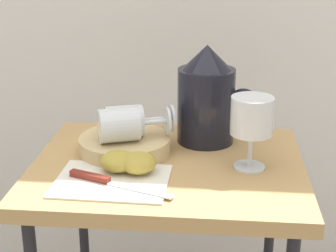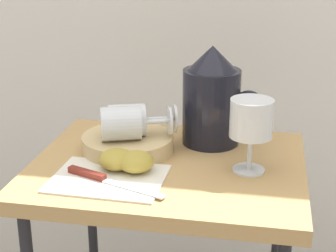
{
  "view_description": "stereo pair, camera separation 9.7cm",
  "coord_description": "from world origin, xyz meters",
  "px_view_note": "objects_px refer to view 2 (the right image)",
  "views": [
    {
      "loc": [
        0.1,
        -1.03,
        1.15
      ],
      "look_at": [
        0.0,
        0.0,
        0.78
      ],
      "focal_mm": 58.3,
      "sensor_mm": 36.0,
      "label": 1
    },
    {
      "loc": [
        0.19,
        -1.01,
        1.15
      ],
      "look_at": [
        0.0,
        0.0,
        0.78
      ],
      "focal_mm": 58.3,
      "sensor_mm": 36.0,
      "label": 2
    }
  ],
  "objects_px": {
    "wine_glass_upright": "(251,122)",
    "apple_half_right": "(136,162)",
    "table": "(168,195)",
    "basket_tray": "(128,143)",
    "pitcher": "(212,104)",
    "wine_glass_tipped_far": "(123,123)",
    "wine_glass_tipped_near": "(130,120)",
    "apple_half_left": "(117,159)",
    "knife": "(101,178)"
  },
  "relations": [
    {
      "from": "pitcher",
      "to": "knife",
      "type": "height_order",
      "value": "pitcher"
    },
    {
      "from": "wine_glass_tipped_near",
      "to": "apple_half_right",
      "type": "xyz_separation_m",
      "value": [
        0.04,
        -0.11,
        -0.05
      ]
    },
    {
      "from": "wine_glass_upright",
      "to": "knife",
      "type": "bearing_deg",
      "value": -159.26
    },
    {
      "from": "basket_tray",
      "to": "pitcher",
      "type": "xyz_separation_m",
      "value": [
        0.17,
        0.08,
        0.07
      ]
    },
    {
      "from": "apple_half_right",
      "to": "table",
      "type": "bearing_deg",
      "value": 49.55
    },
    {
      "from": "pitcher",
      "to": "wine_glass_tipped_near",
      "type": "height_order",
      "value": "pitcher"
    },
    {
      "from": "pitcher",
      "to": "wine_glass_tipped_near",
      "type": "relative_size",
      "value": 1.43
    },
    {
      "from": "table",
      "to": "wine_glass_upright",
      "type": "xyz_separation_m",
      "value": [
        0.17,
        -0.01,
        0.18
      ]
    },
    {
      "from": "table",
      "to": "wine_glass_tipped_near",
      "type": "xyz_separation_m",
      "value": [
        -0.09,
        0.05,
        0.14
      ]
    },
    {
      "from": "wine_glass_tipped_far",
      "to": "apple_half_right",
      "type": "relative_size",
      "value": 2.25
    },
    {
      "from": "apple_half_right",
      "to": "wine_glass_tipped_near",
      "type": "bearing_deg",
      "value": 110.04
    },
    {
      "from": "apple_half_left",
      "to": "apple_half_right",
      "type": "height_order",
      "value": "same"
    },
    {
      "from": "wine_glass_upright",
      "to": "apple_half_right",
      "type": "bearing_deg",
      "value": -167.08
    },
    {
      "from": "pitcher",
      "to": "wine_glass_upright",
      "type": "relative_size",
      "value": 1.48
    },
    {
      "from": "wine_glass_tipped_far",
      "to": "apple_half_left",
      "type": "height_order",
      "value": "wine_glass_tipped_far"
    },
    {
      "from": "wine_glass_tipped_near",
      "to": "apple_half_right",
      "type": "distance_m",
      "value": 0.13
    },
    {
      "from": "wine_glass_tipped_near",
      "to": "wine_glass_tipped_far",
      "type": "distance_m",
      "value": 0.03
    },
    {
      "from": "pitcher",
      "to": "wine_glass_tipped_far",
      "type": "bearing_deg",
      "value": -148.33
    },
    {
      "from": "knife",
      "to": "apple_half_right",
      "type": "bearing_deg",
      "value": 43.92
    },
    {
      "from": "pitcher",
      "to": "basket_tray",
      "type": "bearing_deg",
      "value": -153.69
    },
    {
      "from": "wine_glass_upright",
      "to": "apple_half_left",
      "type": "bearing_deg",
      "value": -170.11
    },
    {
      "from": "table",
      "to": "wine_glass_upright",
      "type": "distance_m",
      "value": 0.24
    },
    {
      "from": "apple_half_right",
      "to": "basket_tray",
      "type": "bearing_deg",
      "value": 112.91
    },
    {
      "from": "pitcher",
      "to": "wine_glass_tipped_far",
      "type": "relative_size",
      "value": 1.37
    },
    {
      "from": "wine_glass_upright",
      "to": "pitcher",
      "type": "bearing_deg",
      "value": 123.16
    },
    {
      "from": "wine_glass_tipped_near",
      "to": "apple_half_left",
      "type": "bearing_deg",
      "value": -90.34
    },
    {
      "from": "basket_tray",
      "to": "knife",
      "type": "bearing_deg",
      "value": -93.79
    },
    {
      "from": "apple_half_right",
      "to": "pitcher",
      "type": "bearing_deg",
      "value": 56.66
    },
    {
      "from": "table",
      "to": "pitcher",
      "type": "height_order",
      "value": "pitcher"
    },
    {
      "from": "table",
      "to": "wine_glass_upright",
      "type": "height_order",
      "value": "wine_glass_upright"
    },
    {
      "from": "basket_tray",
      "to": "wine_glass_upright",
      "type": "distance_m",
      "value": 0.28
    },
    {
      "from": "apple_half_right",
      "to": "wine_glass_upright",
      "type": "bearing_deg",
      "value": 12.92
    },
    {
      "from": "wine_glass_upright",
      "to": "wine_glass_tipped_near",
      "type": "bearing_deg",
      "value": 167.02
    },
    {
      "from": "table",
      "to": "basket_tray",
      "type": "xyz_separation_m",
      "value": [
        -0.1,
        0.05,
        0.09
      ]
    },
    {
      "from": "wine_glass_upright",
      "to": "knife",
      "type": "height_order",
      "value": "wine_glass_upright"
    },
    {
      "from": "wine_glass_tipped_near",
      "to": "wine_glass_upright",
      "type": "bearing_deg",
      "value": -12.98
    },
    {
      "from": "table",
      "to": "apple_half_right",
      "type": "bearing_deg",
      "value": -130.45
    },
    {
      "from": "pitcher",
      "to": "wine_glass_tipped_far",
      "type": "distance_m",
      "value": 0.2
    },
    {
      "from": "basket_tray",
      "to": "apple_half_right",
      "type": "xyz_separation_m",
      "value": [
        0.05,
        -0.11,
        0.01
      ]
    },
    {
      "from": "pitcher",
      "to": "apple_half_right",
      "type": "bearing_deg",
      "value": -123.34
    },
    {
      "from": "wine_glass_tipped_far",
      "to": "apple_half_left",
      "type": "distance_m",
      "value": 0.09
    },
    {
      "from": "pitcher",
      "to": "knife",
      "type": "bearing_deg",
      "value": -126.55
    },
    {
      "from": "pitcher",
      "to": "knife",
      "type": "xyz_separation_m",
      "value": [
        -0.18,
        -0.24,
        -0.08
      ]
    },
    {
      "from": "table",
      "to": "knife",
      "type": "bearing_deg",
      "value": -133.2
    },
    {
      "from": "basket_tray",
      "to": "wine_glass_tipped_far",
      "type": "height_order",
      "value": "wine_glass_tipped_far"
    },
    {
      "from": "table",
      "to": "wine_glass_tipped_far",
      "type": "xyz_separation_m",
      "value": [
        -0.1,
        0.02,
        0.15
      ]
    },
    {
      "from": "pitcher",
      "to": "wine_glass_upright",
      "type": "height_order",
      "value": "pitcher"
    },
    {
      "from": "basket_tray",
      "to": "apple_half_right",
      "type": "height_order",
      "value": "apple_half_right"
    },
    {
      "from": "table",
      "to": "basket_tray",
      "type": "relative_size",
      "value": 3.57
    },
    {
      "from": "basket_tray",
      "to": "apple_half_right",
      "type": "bearing_deg",
      "value": -67.09
    }
  ]
}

